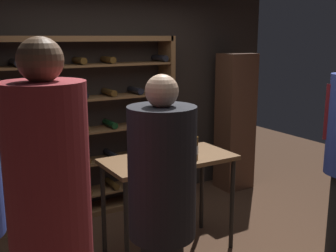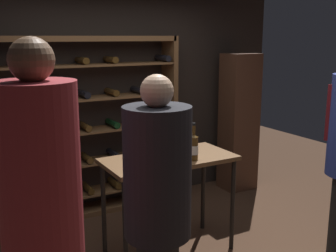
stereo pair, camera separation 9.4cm
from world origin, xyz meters
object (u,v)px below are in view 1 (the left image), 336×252
Objects in this scene: wine_rack at (83,129)px; wine_bottle_black_capsule at (168,146)px; tasting_table at (169,169)px; person_bystander_dark_jacket at (162,202)px; wine_bottle_red_label at (194,147)px; display_cabinet at (235,122)px; wine_glass_stemmed_left at (192,136)px; person_bystander_red_print at (51,225)px.

wine_bottle_black_capsule is (0.34, -1.33, 0.06)m from wine_rack.
person_bystander_dark_jacket is at bearing -123.05° from tasting_table.
person_bystander_dark_jacket is 1.16m from wine_bottle_red_label.
tasting_table is 0.34m from wine_bottle_red_label.
wine_rack is 1.25× the size of display_cabinet.
display_cabinet is 2.08m from wine_bottle_black_capsule.
display_cabinet is 11.86× the size of wine_glass_stemmed_left.
tasting_table is 0.60× the size of person_bystander_red_print.
person_bystander_dark_jacket reaches higher than wine_bottle_black_capsule.
display_cabinet is at bearing 33.07° from wine_bottle_black_capsule.
wine_bottle_red_label is (0.20, -0.12, -0.00)m from wine_bottle_black_capsule.
wine_rack reaches higher than person_bystander_dark_jacket.
wine_rack reaches higher than tasting_table.
wine_bottle_black_capsule is at bearing -75.70° from wine_rack.
wine_bottle_black_capsule is (0.61, 0.95, 0.07)m from person_bystander_dark_jacket.
tasting_table is 0.67× the size of display_cabinet.
wine_rack is 1.32m from wine_glass_stemmed_left.
tasting_table is 0.25m from wine_bottle_black_capsule.
wine_bottle_red_label is at bearing -31.64° from wine_bottle_black_capsule.
tasting_table is at bearing -33.72° from person_bystander_red_print.
person_bystander_red_print reaches higher than wine_bottle_black_capsule.
tasting_table is 3.56× the size of wine_bottle_red_label.
wine_bottle_red_label is (0.15, -0.18, 0.24)m from tasting_table.
display_cabinet is (2.35, 2.08, -0.09)m from person_bystander_dark_jacket.
wine_glass_stemmed_left is at bearing -146.59° from display_cabinet.
person_bystander_dark_jacket reaches higher than wine_glass_stemmed_left.
wine_rack reaches higher than wine_glass_stemmed_left.
wine_bottle_black_capsule is (-1.74, -1.13, 0.16)m from display_cabinet.
display_cabinet is 1.55m from wine_glass_stemmed_left.
wine_glass_stemmed_left is at bearing -171.07° from person_bystander_dark_jacket.
wine_rack is 2.75m from person_bystander_red_print.
wine_rack is 1.11× the size of person_bystander_red_print.
wine_bottle_red_label is (-1.54, -1.25, 0.16)m from display_cabinet.
person_bystander_dark_jacket is 1.00× the size of display_cabinet.
wine_bottle_black_capsule is at bearing -147.91° from wine_glass_stemmed_left.
person_bystander_dark_jacket reaches higher than wine_bottle_red_label.
person_bystander_red_print is 2.37m from wine_glass_stemmed_left.
wine_glass_stemmed_left is at bearing -52.96° from wine_rack.
wine_bottle_black_capsule reaches higher than wine_glass_stemmed_left.
wine_glass_stemmed_left is at bearing 28.71° from tasting_table.
wine_bottle_black_capsule is 0.23m from wine_bottle_red_label.
display_cabinet is at bearing -38.30° from person_bystander_red_print.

